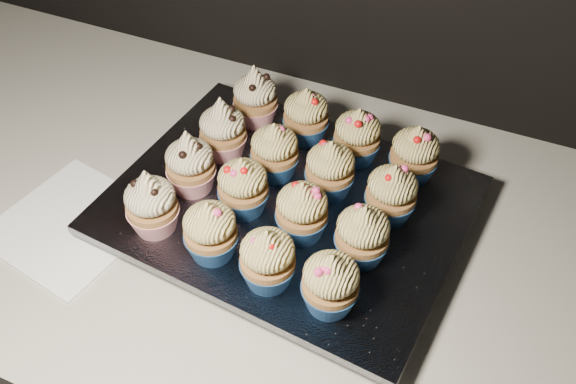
% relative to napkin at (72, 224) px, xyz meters
% --- Properties ---
extents(worktop, '(2.44, 0.64, 0.04)m').
position_rel_napkin_xyz_m(worktop, '(0.41, 0.11, -0.02)').
color(worktop, beige).
rests_on(worktop, cabinet).
extents(napkin, '(0.20, 0.20, 0.00)m').
position_rel_napkin_xyz_m(napkin, '(0.00, 0.00, 0.00)').
color(napkin, white).
rests_on(napkin, worktop).
extents(baking_tray, '(0.42, 0.34, 0.02)m').
position_rel_napkin_xyz_m(baking_tray, '(0.25, 0.12, 0.01)').
color(baking_tray, black).
rests_on(baking_tray, worktop).
extents(foil_lining, '(0.46, 0.38, 0.01)m').
position_rel_napkin_xyz_m(foil_lining, '(0.25, 0.12, 0.03)').
color(foil_lining, silver).
rests_on(foil_lining, baking_tray).
extents(cupcake_0, '(0.06, 0.06, 0.10)m').
position_rel_napkin_xyz_m(cupcake_0, '(0.12, 0.02, 0.07)').
color(cupcake_0, '#A81728').
rests_on(cupcake_0, foil_lining).
extents(cupcake_1, '(0.06, 0.06, 0.08)m').
position_rel_napkin_xyz_m(cupcake_1, '(0.20, 0.01, 0.07)').
color(cupcake_1, navy).
rests_on(cupcake_1, foil_lining).
extents(cupcake_2, '(0.06, 0.06, 0.08)m').
position_rel_napkin_xyz_m(cupcake_2, '(0.28, 0.00, 0.07)').
color(cupcake_2, navy).
rests_on(cupcake_2, foil_lining).
extents(cupcake_3, '(0.06, 0.06, 0.08)m').
position_rel_napkin_xyz_m(cupcake_3, '(0.35, -0.00, 0.07)').
color(cupcake_3, navy).
rests_on(cupcake_3, foil_lining).
extents(cupcake_4, '(0.06, 0.06, 0.10)m').
position_rel_napkin_xyz_m(cupcake_4, '(0.13, 0.10, 0.07)').
color(cupcake_4, '#A81728').
rests_on(cupcake_4, foil_lining).
extents(cupcake_5, '(0.06, 0.06, 0.08)m').
position_rel_napkin_xyz_m(cupcake_5, '(0.21, 0.09, 0.07)').
color(cupcake_5, navy).
rests_on(cupcake_5, foil_lining).
extents(cupcake_6, '(0.06, 0.06, 0.08)m').
position_rel_napkin_xyz_m(cupcake_6, '(0.29, 0.08, 0.07)').
color(cupcake_6, navy).
rests_on(cupcake_6, foil_lining).
extents(cupcake_7, '(0.06, 0.06, 0.08)m').
position_rel_napkin_xyz_m(cupcake_7, '(0.36, 0.07, 0.07)').
color(cupcake_7, navy).
rests_on(cupcake_7, foil_lining).
extents(cupcake_8, '(0.06, 0.06, 0.10)m').
position_rel_napkin_xyz_m(cupcake_8, '(0.14, 0.17, 0.07)').
color(cupcake_8, '#A81728').
rests_on(cupcake_8, foil_lining).
extents(cupcake_9, '(0.06, 0.06, 0.08)m').
position_rel_napkin_xyz_m(cupcake_9, '(0.21, 0.16, 0.07)').
color(cupcake_9, navy).
rests_on(cupcake_9, foil_lining).
extents(cupcake_10, '(0.06, 0.06, 0.08)m').
position_rel_napkin_xyz_m(cupcake_10, '(0.29, 0.16, 0.07)').
color(cupcake_10, navy).
rests_on(cupcake_10, foil_lining).
extents(cupcake_11, '(0.06, 0.06, 0.08)m').
position_rel_napkin_xyz_m(cupcake_11, '(0.37, 0.15, 0.07)').
color(cupcake_11, navy).
rests_on(cupcake_11, foil_lining).
extents(cupcake_12, '(0.06, 0.06, 0.10)m').
position_rel_napkin_xyz_m(cupcake_12, '(0.14, 0.25, 0.07)').
color(cupcake_12, '#A81728').
rests_on(cupcake_12, foil_lining).
extents(cupcake_13, '(0.06, 0.06, 0.08)m').
position_rel_napkin_xyz_m(cupcake_13, '(0.22, 0.24, 0.07)').
color(cupcake_13, navy).
rests_on(cupcake_13, foil_lining).
extents(cupcake_14, '(0.06, 0.06, 0.08)m').
position_rel_napkin_xyz_m(cupcake_14, '(0.30, 0.23, 0.07)').
color(cupcake_14, navy).
rests_on(cupcake_14, foil_lining).
extents(cupcake_15, '(0.06, 0.06, 0.08)m').
position_rel_napkin_xyz_m(cupcake_15, '(0.38, 0.23, 0.07)').
color(cupcake_15, navy).
rests_on(cupcake_15, foil_lining).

